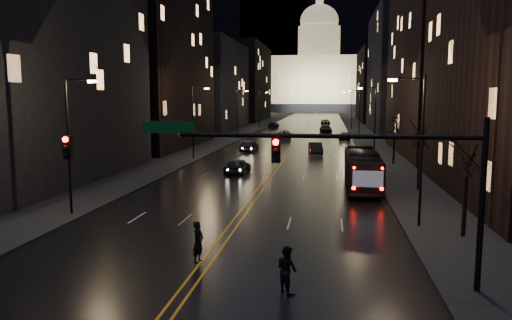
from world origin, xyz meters
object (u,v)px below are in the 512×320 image
at_px(receding_car_a, 315,148).
at_px(oncoming_car_b, 249,147).
at_px(pedestrian_b, 287,269).
at_px(traffic_signal, 336,164).
at_px(oncoming_car_a, 238,166).
at_px(bus, 362,169).
at_px(pedestrian_a, 198,242).

bearing_deg(receding_car_a, oncoming_car_b, 166.27).
bearing_deg(oncoming_car_b, pedestrian_b, 107.37).
bearing_deg(traffic_signal, receding_car_a, 92.38).
height_order(receding_car_a, pedestrian_b, pedestrian_b).
height_order(oncoming_car_b, pedestrian_b, pedestrian_b).
distance_m(traffic_signal, oncoming_car_a, 30.76).
bearing_deg(pedestrian_b, oncoming_car_a, -27.77).
bearing_deg(bus, traffic_signal, -95.79).
height_order(traffic_signal, oncoming_car_a, traffic_signal).
distance_m(oncoming_car_b, pedestrian_b, 50.53).
distance_m(traffic_signal, pedestrian_a, 7.82).
bearing_deg(oncoming_car_b, receding_car_a, 179.78).
height_order(pedestrian_a, pedestrian_b, pedestrian_a).
height_order(bus, pedestrian_a, bus).
relative_size(oncoming_car_a, receding_car_a, 0.96).
bearing_deg(receding_car_a, pedestrian_a, -102.24).
relative_size(bus, oncoming_car_a, 2.53).
relative_size(traffic_signal, receding_car_a, 3.60).
height_order(traffic_signal, oncoming_car_b, traffic_signal).
bearing_deg(pedestrian_b, traffic_signal, -105.62).
relative_size(oncoming_car_a, pedestrian_b, 2.40).
height_order(bus, receding_car_a, bus).
bearing_deg(pedestrian_b, receding_car_a, -41.59).
bearing_deg(oncoming_car_b, traffic_signal, 109.65).
height_order(bus, oncoming_car_a, bus).
relative_size(pedestrian_a, pedestrian_b, 1.02).
relative_size(oncoming_car_b, pedestrian_a, 2.32).
xyz_separation_m(pedestrian_a, pedestrian_b, (4.43, -3.07, -0.02)).
relative_size(traffic_signal, bus, 1.48).
distance_m(oncoming_car_a, pedestrian_a, 27.01).
bearing_deg(oncoming_car_a, oncoming_car_b, -77.79).
height_order(oncoming_car_b, receding_car_a, receding_car_a).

